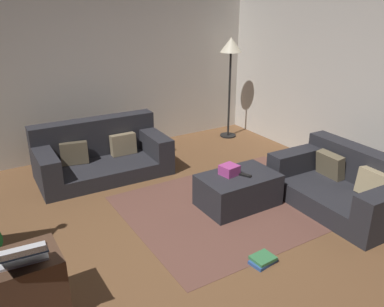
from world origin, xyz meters
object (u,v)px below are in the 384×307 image
gift_box (229,170)px  corner_lamp (231,53)px  ottoman (238,190)px  couch_left (101,155)px  tv_remote (245,175)px  couch_right (345,185)px  side_table (28,288)px  laptop (22,256)px  book_stack (263,260)px

gift_box → corner_lamp: corner_lamp is taller
ottoman → corner_lamp: 2.80m
couch_left → tv_remote: bearing=123.7°
ottoman → gift_box: bearing=140.4°
couch_right → ottoman: bearing=59.9°
couch_left → couch_right: bearing=133.5°
gift_box → side_table: bearing=-164.5°
tv_remote → corner_lamp: (1.34, 2.13, 1.06)m
laptop → book_stack: size_ratio=1.60×
corner_lamp → tv_remote: bearing=-122.2°
gift_box → laptop: size_ratio=0.44×
couch_right → book_stack: couch_right is taller
gift_box → laptop: (-2.38, -0.72, 0.16)m
side_table → laptop: (-0.01, -0.06, 0.33)m
couch_right → book_stack: (-1.56, -0.35, -0.22)m
laptop → book_stack: 2.10m
ottoman → gift_box: 0.28m
couch_left → laptop: laptop is taller
couch_right → laptop: laptop is taller
gift_box → book_stack: size_ratio=0.71×
side_table → couch_left: bearing=59.2°
side_table → book_stack: side_table is taller
ottoman → laptop: laptop is taller
tv_remote → side_table: (-2.51, -0.53, -0.12)m
side_table → laptop: 0.34m
tv_remote → corner_lamp: size_ratio=0.09×
corner_lamp → couch_left: bearing=-172.3°
book_stack → gift_box: bearing=70.0°
ottoman → gift_box: gift_box is taller
ottoman → tv_remote: tv_remote is taller
side_table → laptop: size_ratio=1.28×
gift_box → tv_remote: 0.19m
book_stack → corner_lamp: 3.89m
couch_left → corner_lamp: corner_lamp is taller
ottoman → corner_lamp: (1.39, 2.08, 1.26)m
tv_remote → side_table: size_ratio=0.29×
book_stack → corner_lamp: corner_lamp is taller
couch_left → ottoman: couch_left is taller
tv_remote → side_table: side_table is taller
ottoman → tv_remote: size_ratio=5.70×
couch_right → book_stack: bearing=104.5°
tv_remote → ottoman: bearing=104.5°
tv_remote → book_stack: size_ratio=0.59×
book_stack → corner_lamp: size_ratio=0.16×
couch_left → couch_right: (2.14, -2.41, -0.02)m
book_stack → laptop: bearing=169.5°
ottoman → side_table: size_ratio=1.65×
couch_right → side_table: (-3.53, 0.08, 0.02)m
couch_left → side_table: couch_left is taller
side_table → tv_remote: bearing=12.0°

